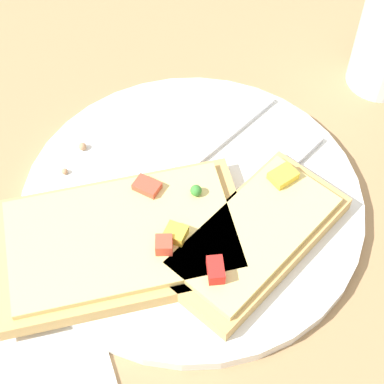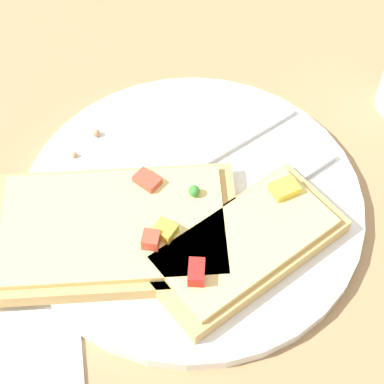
{
  "view_description": "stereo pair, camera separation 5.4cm",
  "coord_description": "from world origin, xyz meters",
  "px_view_note": "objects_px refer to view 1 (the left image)",
  "views": [
    {
      "loc": [
        -0.11,
        -0.3,
        0.46
      ],
      "look_at": [
        0.0,
        0.0,
        0.02
      ],
      "focal_mm": 60.0,
      "sensor_mm": 36.0,
      "label": 1
    },
    {
      "loc": [
        -0.05,
        -0.31,
        0.46
      ],
      "look_at": [
        0.0,
        0.0,
        0.02
      ],
      "focal_mm": 60.0,
      "sensor_mm": 36.0,
      "label": 2
    }
  ],
  "objects_px": {
    "knife": "(261,188)",
    "pizza_slice_corner": "(255,236)",
    "plate": "(192,203)",
    "fork": "(181,171)",
    "pizza_slice_main": "(123,240)"
  },
  "relations": [
    {
      "from": "fork",
      "to": "pizza_slice_corner",
      "type": "relative_size",
      "value": 1.14
    },
    {
      "from": "pizza_slice_main",
      "to": "pizza_slice_corner",
      "type": "xyz_separation_m",
      "value": [
        0.1,
        -0.03,
        0.0
      ]
    },
    {
      "from": "knife",
      "to": "pizza_slice_main",
      "type": "height_order",
      "value": "pizza_slice_main"
    },
    {
      "from": "pizza_slice_main",
      "to": "pizza_slice_corner",
      "type": "height_order",
      "value": "same"
    },
    {
      "from": "plate",
      "to": "pizza_slice_corner",
      "type": "distance_m",
      "value": 0.07
    },
    {
      "from": "plate",
      "to": "fork",
      "type": "height_order",
      "value": "fork"
    },
    {
      "from": "fork",
      "to": "pizza_slice_main",
      "type": "relative_size",
      "value": 0.95
    },
    {
      "from": "fork",
      "to": "pizza_slice_main",
      "type": "distance_m",
      "value": 0.09
    },
    {
      "from": "fork",
      "to": "knife",
      "type": "distance_m",
      "value": 0.07
    },
    {
      "from": "knife",
      "to": "pizza_slice_corner",
      "type": "distance_m",
      "value": 0.05
    },
    {
      "from": "fork",
      "to": "pizza_slice_corner",
      "type": "xyz_separation_m",
      "value": [
        0.03,
        -0.09,
        0.01
      ]
    },
    {
      "from": "plate",
      "to": "knife",
      "type": "distance_m",
      "value": 0.06
    },
    {
      "from": "plate",
      "to": "pizza_slice_main",
      "type": "relative_size",
      "value": 1.38
    },
    {
      "from": "knife",
      "to": "pizza_slice_corner",
      "type": "relative_size",
      "value": 0.99
    },
    {
      "from": "plate",
      "to": "pizza_slice_main",
      "type": "distance_m",
      "value": 0.07
    }
  ]
}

